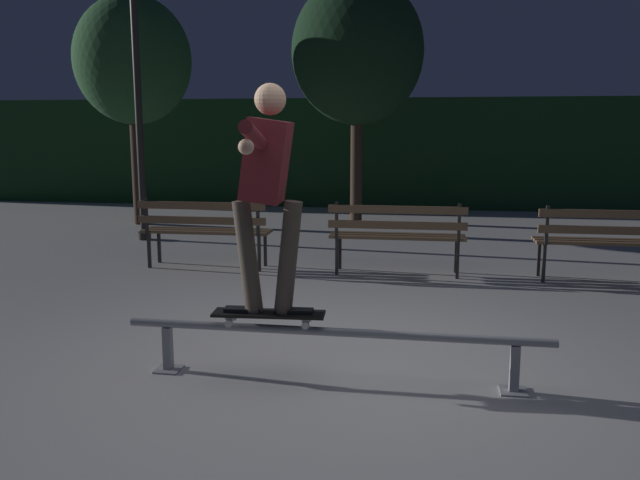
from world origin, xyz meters
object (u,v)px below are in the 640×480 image
object	(u,v)px
park_bench_right_center	(610,236)
park_bench_leftmost	(205,226)
tree_behind_benches	(358,52)
skateboard	(269,314)
lamp_post_left	(137,77)
grind_rail	(334,339)
tree_far_left	(133,61)
park_bench_left_center	(397,231)
skateboarder	(267,180)

from	to	relation	value
park_bench_right_center	park_bench_leftmost	bearing A→B (deg)	180.00
park_bench_right_center	tree_behind_benches	distance (m)	6.05
skateboard	tree_behind_benches	world-z (taller)	tree_behind_benches
park_bench_leftmost	lamp_post_left	distance (m)	3.16
skateboard	lamp_post_left	size ratio (longest dim) A/B	0.20
grind_rail	lamp_post_left	world-z (taller)	lamp_post_left
skateboard	tree_far_left	size ratio (longest dim) A/B	0.20
skateboard	park_bench_left_center	distance (m)	3.44
grind_rail	tree_far_left	size ratio (longest dim) A/B	0.74
skateboarder	tree_far_left	bearing A→B (deg)	121.01
park_bench_right_center	tree_behind_benches	world-z (taller)	tree_behind_benches
park_bench_right_center	lamp_post_left	xyz separation A→B (m)	(-6.38, 1.87, 1.94)
skateboard	lamp_post_left	xyz separation A→B (m)	(-3.29, 5.23, 2.03)
skateboard	skateboarder	world-z (taller)	skateboarder
skateboard	lamp_post_left	distance (m)	6.50
skateboarder	tree_behind_benches	world-z (taller)	tree_behind_benches
park_bench_left_center	tree_far_left	size ratio (longest dim) A/B	0.40
tree_far_left	grind_rail	bearing A→B (deg)	-56.25
grind_rail	lamp_post_left	size ratio (longest dim) A/B	0.76
park_bench_right_center	park_bench_left_center	bearing A→B (deg)	180.00
park_bench_leftmost	tree_behind_benches	size ratio (longest dim) A/B	0.37
grind_rail	tree_behind_benches	xyz separation A→B (m)	(-0.70, 7.74, 2.76)
grind_rail	skateboard	distance (m)	0.48
park_bench_left_center	grind_rail	bearing A→B (deg)	-94.53
skateboard	tree_far_left	xyz separation A→B (m)	(-4.07, 6.78, 2.41)
lamp_post_left	tree_behind_benches	bearing A→B (deg)	39.50
skateboard	lamp_post_left	world-z (taller)	lamp_post_left
skateboard	park_bench_right_center	xyz separation A→B (m)	(3.09, 3.36, 0.08)
park_bench_leftmost	tree_far_left	world-z (taller)	tree_far_left
park_bench_left_center	skateboard	bearing A→B (deg)	-102.16
skateboarder	lamp_post_left	size ratio (longest dim) A/B	0.40
park_bench_right_center	tree_behind_benches	size ratio (longest dim) A/B	0.37
park_bench_left_center	lamp_post_left	distance (m)	4.84
skateboarder	lamp_post_left	world-z (taller)	lamp_post_left
park_bench_leftmost	park_bench_left_center	world-z (taller)	same
park_bench_right_center	tree_far_left	xyz separation A→B (m)	(-7.16, 3.42, 2.33)
park_bench_leftmost	tree_far_left	xyz separation A→B (m)	(-2.43, 3.42, 2.33)
tree_behind_benches	skateboarder	bearing A→B (deg)	-88.18
grind_rail	park_bench_leftmost	distance (m)	3.97
park_bench_right_center	tree_far_left	bearing A→B (deg)	154.48
park_bench_leftmost	lamp_post_left	size ratio (longest dim) A/B	0.41
grind_rail	skateboarder	size ratio (longest dim) A/B	1.89
skateboard	park_bench_leftmost	world-z (taller)	park_bench_leftmost
grind_rail	park_bench_leftmost	xyz separation A→B (m)	(-2.10, 3.36, 0.24)
skateboard	park_bench_leftmost	distance (m)	3.74
grind_rail	tree_far_left	bearing A→B (deg)	123.75
lamp_post_left	tree_far_left	bearing A→B (deg)	116.60
skateboard	park_bench_left_center	world-z (taller)	park_bench_left_center
skateboarder	lamp_post_left	distance (m)	6.27
skateboarder	park_bench_leftmost	world-z (taller)	skateboarder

